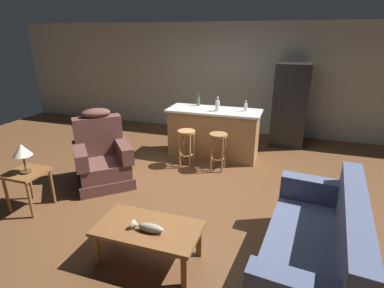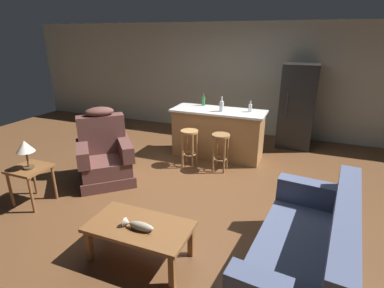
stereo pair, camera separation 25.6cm
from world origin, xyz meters
name	(u,v)px [view 1 (the left image)]	position (x,y,z in m)	size (l,w,h in m)	color
ground_plane	(192,185)	(0.00, 0.00, 0.00)	(12.00, 12.00, 0.00)	brown
back_wall	(233,79)	(0.00, 3.12, 1.30)	(12.00, 0.05, 2.60)	#B2B2A3
coffee_table	(148,231)	(0.11, -1.78, 0.36)	(1.10, 0.60, 0.42)	brown
fish_figurine	(148,228)	(0.14, -1.85, 0.46)	(0.34, 0.10, 0.10)	#4C3823
couch	(317,250)	(1.78, -1.51, 0.34)	(1.04, 1.98, 0.94)	#4C5675
recliner_near_lamp	(102,158)	(-1.43, -0.34, 0.42)	(1.19, 1.19, 1.20)	brown
end_table	(28,178)	(-1.93, -1.35, 0.46)	(0.48, 0.48, 0.56)	brown
table_lamp	(22,151)	(-1.89, -1.38, 0.87)	(0.24, 0.24, 0.41)	#4C3823
kitchen_island	(214,133)	(0.00, 1.35, 0.48)	(1.80, 0.70, 0.95)	#9E7042
bar_stool_left	(187,141)	(-0.35, 0.72, 0.47)	(0.32, 0.32, 0.68)	#A87A47
bar_stool_right	(218,145)	(0.25, 0.72, 0.47)	(0.32, 0.32, 0.68)	olive
refrigerator	(289,105)	(1.37, 2.55, 0.88)	(0.70, 0.69, 1.76)	black
bottle_tall_green	(246,107)	(0.59, 1.43, 1.03)	(0.06, 0.06, 0.20)	silver
bottle_short_amber	(198,101)	(-0.40, 1.61, 1.04)	(0.07, 0.07, 0.24)	#2D6B38
bottle_wine_dark	(217,106)	(0.08, 1.26, 1.06)	(0.08, 0.08, 0.28)	silver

